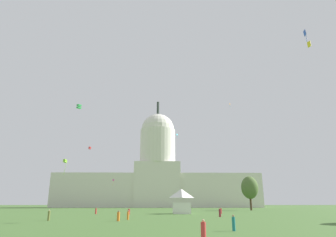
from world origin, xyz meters
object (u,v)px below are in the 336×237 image
kite_red_mid (90,148)px  person_olive_near_tent (49,216)px  person_orange_mid_center (118,216)px  kite_blue_mid (305,34)px  person_red_deep_crowd (129,212)px  tree_east_near (250,188)px  kite_magenta_low (113,180)px  kite_yellow_high (309,44)px  capitol_building (157,177)px  person_teal_back_right (234,223)px  person_red_mid_left (203,230)px  kite_orange_high (230,104)px  kite_green_mid (79,107)px  kite_cyan_high (177,135)px  person_orange_aisle_center (128,215)px  event_tent (181,201)px  person_maroon_near_tree_west (220,213)px  person_red_near_tree_east (96,211)px  kite_lime_low (65,161)px  person_red_front_center (221,211)px

kite_red_mid → person_olive_near_tent: bearing=147.7°
person_orange_mid_center → kite_blue_mid: (33.55, -2.35, 32.49)m
person_red_deep_crowd → tree_east_near: bearing=-119.8°
kite_magenta_low → kite_yellow_high: kite_yellow_high is taller
capitol_building → person_teal_back_right: bearing=-86.5°
person_red_mid_left → kite_orange_high: 109.61m
tree_east_near → kite_green_mid: kite_green_mid is taller
kite_cyan_high → person_orange_aisle_center: bearing=-86.8°
event_tent → person_orange_mid_center: 34.97m
person_maroon_near_tree_west → person_teal_back_right: (-4.75, -31.73, -0.05)m
person_red_near_tree_east → person_teal_back_right: 54.51m
tree_east_near → person_teal_back_right: 91.27m
capitol_building → kite_lime_low: (-24.65, -112.30, -5.37)m
tree_east_near → kite_yellow_high: kite_yellow_high is taller
kite_magenta_low → kite_yellow_high: (57.87, -100.21, 22.46)m
person_maroon_near_tree_west → kite_blue_mid: kite_blue_mid is taller
person_red_near_tree_east → kite_orange_high: kite_orange_high is taller
person_orange_aisle_center → kite_blue_mid: 46.31m
capitol_building → kite_blue_mid: 151.42m
capitol_building → kite_yellow_high: size_ratio=96.47×
person_olive_near_tent → person_teal_back_right: person_olive_near_tent is taller
person_teal_back_right → kite_orange_high: bearing=158.8°
tree_east_near → person_orange_mid_center: size_ratio=7.98×
person_red_deep_crowd → person_maroon_near_tree_west: person_maroon_near_tree_west is taller
tree_east_near → kite_blue_mid: (-8.62, -71.31, 24.58)m
kite_cyan_high → kite_lime_low: 86.43m
tree_east_near → person_red_mid_left: bearing=-108.9°
event_tent → kite_yellow_high: (27.18, -25.15, 33.49)m
person_orange_mid_center → kite_cyan_high: kite_cyan_high is taller
person_red_front_center → person_maroon_near_tree_west: bearing=-156.4°
kite_green_mid → person_orange_mid_center: bearing=68.7°
capitol_building → person_red_near_tree_east: size_ratio=79.55×
person_red_mid_left → kite_green_mid: (-26.29, 51.35, 27.66)m
tree_east_near → person_maroon_near_tree_west: tree_east_near is taller
capitol_building → person_orange_mid_center: 146.87m
person_orange_aisle_center → person_red_deep_crowd: bearing=120.7°
person_maroon_near_tree_west → person_orange_mid_center: size_ratio=1.08×
tree_east_near → person_red_mid_left: size_ratio=8.66×
person_teal_back_right → person_olive_near_tent: bearing=-133.3°
person_red_deep_crowd → kite_orange_high: (38.30, 45.93, 44.13)m
person_teal_back_right → kite_yellow_high: (25.17, 25.06, 36.03)m
person_red_deep_crowd → kite_red_mid: bearing=-53.7°
person_red_deep_crowd → person_orange_aisle_center: bearing=111.4°
person_red_front_center → person_orange_aisle_center: bearing=177.6°
event_tent → kite_green_mid: bearing=-168.6°
person_maroon_near_tree_west → kite_green_mid: size_ratio=1.25×
kite_green_mid → person_olive_near_tent: bearing=47.9°
person_red_deep_crowd → person_orange_aisle_center: 22.97m
kite_orange_high → person_maroon_near_tree_west: bearing=-122.3°
kite_green_mid → kite_lime_low: kite_green_mid is taller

